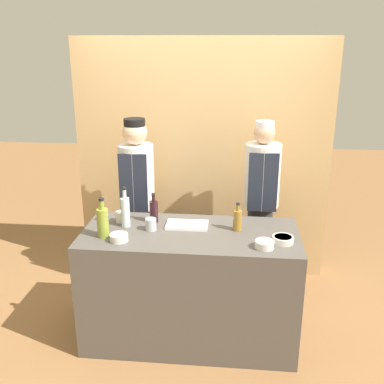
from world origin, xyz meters
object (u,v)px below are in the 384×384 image
(cutting_board, at_px, (187,225))
(bottle_vinegar, at_px, (237,220))
(bottle_clear, at_px, (125,211))
(chef_left, at_px, (137,198))
(sauce_bowl_yellow, at_px, (283,239))
(sauce_bowl_brown, at_px, (119,237))
(chef_right, at_px, (261,203))
(bottle_oil, at_px, (103,222))
(cup_steel, at_px, (151,224))
(cup_cream, at_px, (121,217))
(sauce_bowl_white, at_px, (265,244))
(bottle_wine, at_px, (154,211))

(cutting_board, xyz_separation_m, bottle_vinegar, (0.40, -0.04, 0.08))
(bottle_clear, xyz_separation_m, chef_left, (-0.06, 0.69, -0.14))
(sauce_bowl_yellow, distance_m, cutting_board, 0.77)
(bottle_clear, height_order, chef_left, chef_left)
(chef_left, bearing_deg, sauce_bowl_brown, -85.85)
(sauce_bowl_brown, bearing_deg, sauce_bowl_yellow, 4.10)
(cutting_board, height_order, bottle_clear, bottle_clear)
(chef_right, bearing_deg, bottle_clear, -148.00)
(chef_right, bearing_deg, bottle_oil, -143.58)
(cup_steel, relative_size, chef_left, 0.06)
(cup_steel, bearing_deg, bottle_vinegar, 5.69)
(cutting_board, relative_size, cup_steel, 3.44)
(bottle_oil, height_order, cup_steel, bottle_oil)
(bottle_vinegar, height_order, chef_left, chef_left)
(bottle_oil, xyz_separation_m, chef_right, (1.23, 0.91, -0.14))
(cutting_board, height_order, cup_cream, cup_cream)
(bottle_oil, distance_m, bottle_vinegar, 1.04)
(sauce_bowl_yellow, bearing_deg, cutting_board, 162.20)
(bottle_oil, bearing_deg, chef_left, 85.87)
(sauce_bowl_white, height_order, bottle_oil, bottle_oil)
(cutting_board, relative_size, chef_right, 0.20)
(sauce_bowl_brown, height_order, cutting_board, sauce_bowl_brown)
(bottle_oil, bearing_deg, sauce_bowl_yellow, 0.88)
(sauce_bowl_yellow, height_order, bottle_wine, bottle_wine)
(sauce_bowl_white, bearing_deg, bottle_clear, 164.75)
(chef_left, bearing_deg, bottle_oil, -94.13)
(sauce_bowl_white, xyz_separation_m, chef_right, (0.02, 0.99, -0.05))
(bottle_wine, xyz_separation_m, cup_steel, (0.01, -0.17, -0.05))
(bottle_wine, distance_m, bottle_oil, 0.46)
(bottle_vinegar, distance_m, chef_left, 1.17)
(bottle_oil, xyz_separation_m, bottle_vinegar, (1.01, 0.22, -0.03))
(sauce_bowl_white, height_order, cup_steel, cup_steel)
(bottle_clear, height_order, cup_cream, bottle_clear)
(cup_steel, distance_m, chef_right, 1.17)
(sauce_bowl_white, distance_m, sauce_bowl_yellow, 0.17)
(sauce_bowl_yellow, height_order, bottle_vinegar, bottle_vinegar)
(bottle_wine, relative_size, cup_steel, 2.55)
(cup_steel, bearing_deg, sauce_bowl_yellow, -7.46)
(bottle_wine, distance_m, chef_left, 0.65)
(cutting_board, distance_m, bottle_clear, 0.50)
(sauce_bowl_brown, xyz_separation_m, cup_cream, (-0.07, 0.36, 0.02))
(bottle_wine, height_order, chef_left, chef_left)
(bottle_wine, bearing_deg, sauce_bowl_brown, -116.61)
(bottle_oil, distance_m, chef_right, 1.53)
(sauce_bowl_yellow, distance_m, bottle_wine, 1.06)
(bottle_wine, relative_size, bottle_vinegar, 1.09)
(chef_left, bearing_deg, bottle_wine, -65.52)
(sauce_bowl_white, bearing_deg, cup_cream, 161.93)
(bottle_oil, bearing_deg, bottle_clear, 60.48)
(bottle_clear, bearing_deg, sauce_bowl_white, -15.25)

